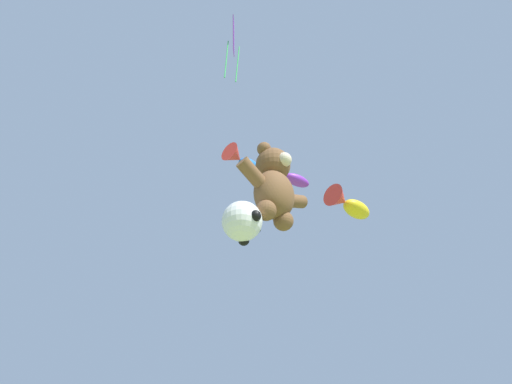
{
  "coord_description": "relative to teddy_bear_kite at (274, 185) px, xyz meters",
  "views": [
    {
      "loc": [
        -5.3,
        0.62,
        0.84
      ],
      "look_at": [
        0.61,
        6.53,
        7.57
      ],
      "focal_mm": 28.0,
      "sensor_mm": 36.0,
      "label": 1
    }
  ],
  "objects": [
    {
      "name": "fish_kite_violet",
      "position": [
        3.49,
        2.35,
        3.89
      ],
      "size": [
        1.93,
        1.01,
        0.65
      ],
      "color": "purple"
    },
    {
      "name": "fish_kite_cobalt",
      "position": [
        1.36,
        2.76,
        3.58
      ],
      "size": [
        1.76,
        0.86,
        0.79
      ],
      "color": "blue"
    },
    {
      "name": "fish_kite_goldfin",
      "position": [
        6.64,
        1.61,
        3.77
      ],
      "size": [
        2.44,
        1.1,
        1.04
      ],
      "color": "yellow"
    },
    {
      "name": "diamond_kite",
      "position": [
        -1.85,
        -0.19,
        4.66
      ],
      "size": [
        1.01,
        1.05,
        2.99
      ],
      "color": "purple"
    },
    {
      "name": "soccer_ball_kite",
      "position": [
        -0.82,
        0.3,
        -1.43
      ],
      "size": [
        1.06,
        1.06,
        0.98
      ],
      "color": "white"
    },
    {
      "name": "teddy_bear_kite",
      "position": [
        0.0,
        0.0,
        0.0
      ],
      "size": [
        2.51,
        1.11,
        2.55
      ],
      "color": "brown"
    }
  ]
}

